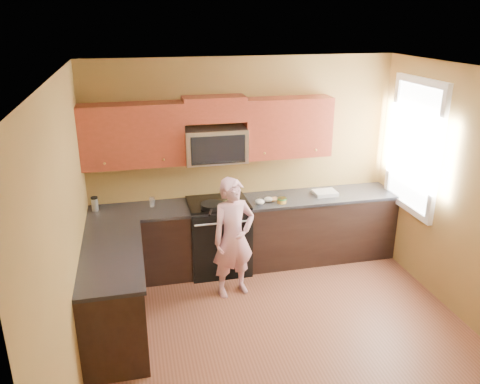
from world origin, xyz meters
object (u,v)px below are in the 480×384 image
object	(u,v)px
frying_pan	(213,208)
butter_tub	(282,203)
woman	(233,238)
stove	(218,236)
travel_mug	(96,211)
microwave	(215,161)

from	to	relation	value
frying_pan	butter_tub	bearing A→B (deg)	19.34
frying_pan	woman	bearing A→B (deg)	-52.01
stove	travel_mug	world-z (taller)	travel_mug
frying_pan	stove	bearing A→B (deg)	78.42
woman	butter_tub	xyz separation A→B (m)	(0.73, 0.47, 0.19)
butter_tub	travel_mug	size ratio (longest dim) A/B	0.65
stove	butter_tub	distance (m)	0.93
stove	butter_tub	world-z (taller)	butter_tub
stove	travel_mug	size ratio (longest dim) A/B	5.28
frying_pan	butter_tub	world-z (taller)	frying_pan
microwave	stove	bearing A→B (deg)	-90.00
stove	woman	xyz separation A→B (m)	(0.06, -0.62, 0.25)
microwave	woman	bearing A→B (deg)	-85.07
stove	butter_tub	size ratio (longest dim) A/B	8.07
microwave	woman	distance (m)	1.04
microwave	frying_pan	world-z (taller)	microwave
stove	travel_mug	xyz separation A→B (m)	(-1.50, 0.12, 0.45)
microwave	frying_pan	xyz separation A→B (m)	(-0.10, -0.32, -0.50)
frying_pan	travel_mug	xyz separation A→B (m)	(-1.40, 0.31, -0.03)
microwave	woman	world-z (taller)	microwave
travel_mug	frying_pan	bearing A→B (deg)	-12.56
stove	frying_pan	xyz separation A→B (m)	(-0.10, -0.20, 0.47)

